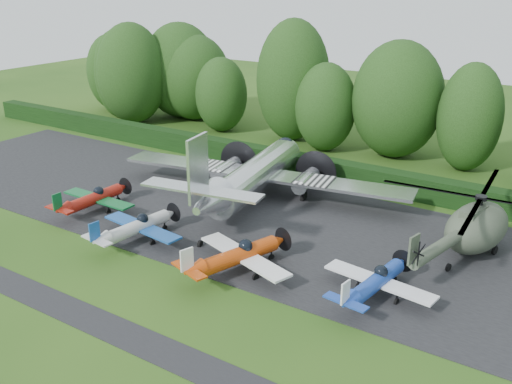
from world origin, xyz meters
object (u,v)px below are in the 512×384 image
Objects in this scene: light_plane_blue at (376,282)px; light_plane_orange at (238,256)px; transport_plane at (254,175)px; light_plane_red at (94,198)px; light_plane_white at (137,227)px; helicopter at (477,224)px.

light_plane_orange is at bearing -175.52° from light_plane_blue.
transport_plane reaches higher than light_plane_red.
light_plane_red is 0.90× the size of light_plane_orange.
light_plane_orange is at bearing -8.48° from light_plane_red.
light_plane_orange is (15.08, -2.03, 0.12)m from light_plane_red.
light_plane_orange is at bearing -52.51° from transport_plane.
helicopter reaches higher than light_plane_white.
light_plane_blue is (16.77, 1.86, -0.01)m from light_plane_white.
light_plane_blue is at bearing -0.65° from light_plane_white.
transport_plane is 11.21m from light_plane_white.
light_plane_red is at bearing -174.52° from helicopter.
light_plane_blue is 9.52m from helicopter.
transport_plane reaches higher than light_plane_orange.
light_plane_orange is 0.52× the size of helicopter.
light_plane_white is (6.64, -2.13, 0.01)m from light_plane_red.
helicopter is at bearing 61.43° from light_plane_blue.
helicopter is at bearing 20.90° from light_plane_white.
light_plane_white is 22.86m from helicopter.
light_plane_red is 28.17m from helicopter.
light_plane_red is 15.21m from light_plane_orange.
helicopter is at bearing 24.03° from light_plane_orange.
light_plane_white is 0.91× the size of light_plane_orange.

